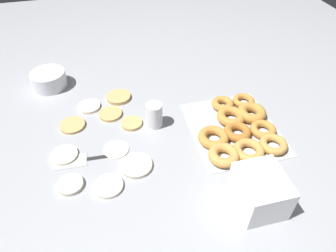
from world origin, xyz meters
TOP-DOWN VIEW (x-y plane):
  - ground_plane at (0.00, 0.00)m, footprint 3.00×3.00m
  - pancake_0 at (0.20, 0.15)m, footprint 0.09×0.09m
  - pancake_1 at (0.13, 0.07)m, footprint 0.09×0.09m
  - pancake_2 at (-0.07, 0.07)m, footprint 0.09×0.09m
  - pancake_3 at (0.09, 0.22)m, footprint 0.10×0.10m
  - pancake_4 at (-0.22, 0.12)m, footprint 0.09×0.09m
  - pancake_5 at (0.23, 0.03)m, footprint 0.10×0.10m
  - pancake_6 at (-0.05, 0.25)m, footprint 0.09×0.09m
  - pancake_7 at (-0.16, 0.02)m, footprint 0.11×0.11m
  - pancake_8 at (0.05, -0.00)m, footprint 0.08×0.08m
  - pancake_9 at (-0.19, 0.23)m, footprint 0.08×0.08m
  - donut_tray at (-0.09, -0.38)m, footprint 0.37×0.32m
  - batter_bowl at (0.39, 0.31)m, footprint 0.15×0.15m
  - container_stack at (-0.39, -0.31)m, footprint 0.15×0.13m
  - paper_cup at (0.03, -0.09)m, footprint 0.06×0.06m
  - spatula at (-0.09, 0.21)m, footprint 0.07×0.25m

SIDE VIEW (x-z plane):
  - ground_plane at x=0.00m, z-range 0.00..0.00m
  - spatula at x=-0.09m, z-range 0.00..0.01m
  - pancake_2 at x=-0.07m, z-range 0.00..0.01m
  - pancake_6 at x=-0.05m, z-range 0.00..0.01m
  - pancake_3 at x=0.09m, z-range 0.00..0.01m
  - pancake_4 at x=-0.22m, z-range 0.00..0.01m
  - pancake_0 at x=0.20m, z-range 0.00..0.01m
  - pancake_1 at x=0.13m, z-range 0.00..0.01m
  - pancake_8 at x=0.05m, z-range 0.00..0.01m
  - pancake_7 at x=-0.16m, z-range 0.00..0.01m
  - pancake_9 at x=-0.19m, z-range 0.00..0.01m
  - pancake_5 at x=0.23m, z-range 0.00..0.01m
  - donut_tray at x=-0.09m, z-range 0.00..0.04m
  - batter_bowl at x=0.39m, z-range 0.00..0.07m
  - paper_cup at x=0.03m, z-range 0.00..0.10m
  - container_stack at x=-0.39m, z-range 0.00..0.12m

